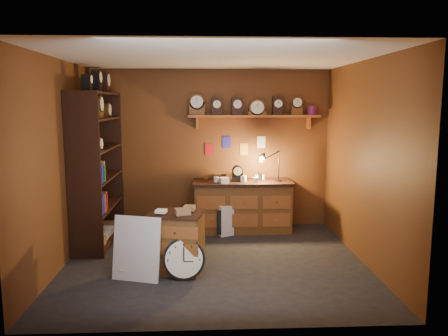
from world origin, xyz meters
The scene contains 11 objects.
floor centered at (0.00, 0.00, 0.00)m, with size 4.00×4.00×0.00m, color black.
room_shell centered at (0.04, 0.11, 1.72)m, with size 4.02×3.62×2.71m.
shelving_unit centered at (-1.79, 0.98, 1.25)m, with size 0.47×1.60×2.58m.
workbench centered at (0.50, 1.47, 0.47)m, with size 1.65×0.66×1.36m.
low_cabinet centered at (-0.50, -0.27, 0.41)m, with size 0.77×0.69×0.85m.
big_round_clock centered at (-0.39, -0.56, 0.25)m, with size 0.52×0.17×0.52m.
white_panel centered at (-0.97, -0.55, 0.00)m, with size 0.60×0.03×0.80m, color silver.
mini_fridge centered at (0.25, 1.39, 0.25)m, with size 0.63×0.66×0.50m.
floor_box_a centered at (-0.73, 0.31, 0.09)m, with size 0.29×0.25×0.18m, color olive.
floor_box_b centered at (-1.05, -0.46, 0.06)m, with size 0.20×0.24×0.12m, color white.
floor_box_c centered at (-0.87, 0.80, 0.10)m, with size 0.26×0.21×0.19m, color olive.
Camera 1 is at (-0.14, -5.67, 2.13)m, focal length 35.00 mm.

